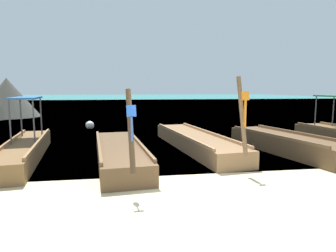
{
  "coord_description": "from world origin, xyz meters",
  "views": [
    {
      "loc": [
        -1.49,
        -6.36,
        2.34
      ],
      "look_at": [
        0.0,
        3.29,
        1.11
      ],
      "focal_mm": 31.32,
      "sensor_mm": 36.0,
      "label": 1
    }
  ],
  "objects": [
    {
      "name": "longtail_boat_turquoise_ribbon",
      "position": [
        -4.77,
        3.88,
        0.35
      ],
      "size": [
        1.79,
        6.42,
        2.57
      ],
      "color": "brown",
      "rests_on": "ground"
    },
    {
      "name": "ground",
      "position": [
        0.0,
        0.0,
        0.0
      ],
      "size": [
        120.0,
        120.0,
        0.0
      ],
      "primitive_type": "plane",
      "color": "beige"
    },
    {
      "name": "longtail_boat_orange_ribbon",
      "position": [
        1.3,
        4.69,
        0.29
      ],
      "size": [
        2.17,
        7.28,
        2.7
      ],
      "color": "olive",
      "rests_on": "ground"
    },
    {
      "name": "longtail_boat_red_ribbon",
      "position": [
        4.47,
        3.52,
        0.33
      ],
      "size": [
        2.35,
        5.74,
        2.59
      ],
      "color": "brown",
      "rests_on": "ground"
    },
    {
      "name": "mooring_buoy_near",
      "position": [
        -3.4,
        11.02,
        0.25
      ],
      "size": [
        0.49,
        0.49,
        0.49
      ],
      "color": "white",
      "rests_on": "sea_water"
    },
    {
      "name": "sea_water",
      "position": [
        0.0,
        61.29,
        0.0
      ],
      "size": [
        120.0,
        120.0,
        0.0
      ],
      "primitive_type": "plane",
      "color": "teal",
      "rests_on": "ground"
    },
    {
      "name": "longtail_boat_blue_ribbon",
      "position": [
        -1.63,
        3.03,
        0.29
      ],
      "size": [
        1.91,
        6.29,
        2.35
      ],
      "color": "brown",
      "rests_on": "ground"
    }
  ]
}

